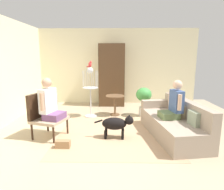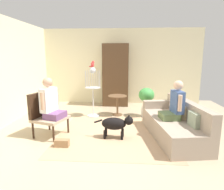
% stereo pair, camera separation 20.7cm
% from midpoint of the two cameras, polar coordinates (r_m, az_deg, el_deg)
% --- Properties ---
extents(ground_plane, '(7.48, 7.48, 0.00)m').
position_cam_midpoint_polar(ground_plane, '(4.56, -1.22, -11.34)').
color(ground_plane, tan).
extents(back_wall, '(6.09, 0.12, 2.75)m').
position_cam_midpoint_polar(back_wall, '(7.40, -0.30, 8.30)').
color(back_wall, beige).
rests_on(back_wall, ground).
extents(area_rug, '(2.54, 2.52, 0.01)m').
position_cam_midpoint_polar(area_rug, '(4.58, -0.41, -11.18)').
color(area_rug, tan).
rests_on(area_rug, ground).
extents(couch, '(1.14, 2.11, 0.80)m').
position_cam_midpoint_polar(couch, '(4.56, 16.37, -7.90)').
color(couch, gray).
rests_on(couch, ground).
extents(armchair, '(0.79, 0.79, 0.97)m').
position_cam_midpoint_polar(armchair, '(4.58, -20.51, -4.91)').
color(armchair, '#382316').
rests_on(armchair, ground).
extents(person_on_couch, '(0.49, 0.52, 0.83)m').
position_cam_midpoint_polar(person_on_couch, '(4.40, 16.40, -2.34)').
color(person_on_couch, '#5C7045').
extents(person_on_armchair, '(0.52, 0.55, 0.89)m').
position_cam_midpoint_polar(person_on_armchair, '(4.42, -19.05, -2.08)').
color(person_on_armchair, '#6F4777').
extents(round_end_table, '(0.55, 0.55, 0.61)m').
position_cam_midpoint_polar(round_end_table, '(5.84, -0.14, -1.90)').
color(round_end_table, brown).
rests_on(round_end_table, ground).
extents(dog, '(0.85, 0.30, 0.53)m').
position_cam_midpoint_polar(dog, '(4.24, -0.15, -8.36)').
color(dog, black).
rests_on(dog, ground).
extents(bird_cage_stand, '(0.44, 0.44, 1.45)m').
position_cam_midpoint_polar(bird_cage_stand, '(5.68, -7.36, 1.59)').
color(bird_cage_stand, silver).
rests_on(bird_cage_stand, ground).
extents(parrot, '(0.17, 0.10, 0.18)m').
position_cam_midpoint_polar(parrot, '(5.61, -7.52, 8.90)').
color(parrot, red).
rests_on(parrot, bird_cage_stand).
extents(potted_plant, '(0.45, 0.45, 0.86)m').
position_cam_midpoint_polar(potted_plant, '(5.80, 8.24, -0.81)').
color(potted_plant, beige).
rests_on(potted_plant, ground).
extents(armoire_cabinet, '(0.91, 0.56, 2.18)m').
position_cam_midpoint_polar(armoire_cabinet, '(7.01, -0.94, 5.81)').
color(armoire_cabinet, '#4C331E').
rests_on(armoire_cabinet, ground).
extents(handbag, '(0.28, 0.13, 0.15)m').
position_cam_midpoint_polar(handbag, '(4.04, -15.62, -13.69)').
color(handbag, '#99724C').
rests_on(handbag, ground).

